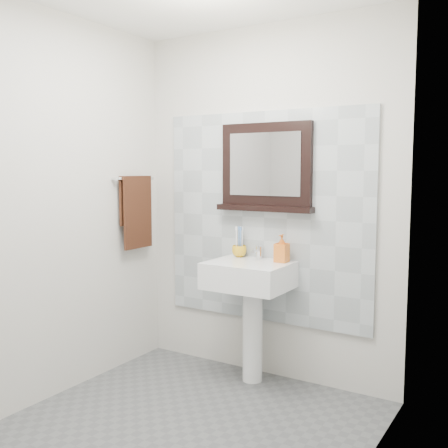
# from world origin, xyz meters

# --- Properties ---
(floor) EXTENTS (2.00, 2.20, 0.01)m
(floor) POSITION_xyz_m (0.00, 0.00, 0.00)
(floor) COLOR #545658
(floor) RESTS_ON ground
(back_wall) EXTENTS (2.00, 0.01, 2.50)m
(back_wall) POSITION_xyz_m (0.00, 1.10, 1.25)
(back_wall) COLOR beige
(back_wall) RESTS_ON ground
(left_wall) EXTENTS (0.01, 2.20, 2.50)m
(left_wall) POSITION_xyz_m (-1.00, 0.00, 1.25)
(left_wall) COLOR beige
(left_wall) RESTS_ON ground
(right_wall) EXTENTS (0.01, 2.20, 2.50)m
(right_wall) POSITION_xyz_m (1.00, 0.00, 1.25)
(right_wall) COLOR beige
(right_wall) RESTS_ON ground
(splashback) EXTENTS (1.60, 0.02, 1.50)m
(splashback) POSITION_xyz_m (0.00, 1.09, 1.15)
(splashback) COLOR #A7B0B4
(splashback) RESTS_ON back_wall
(pedestal_sink) EXTENTS (0.55, 0.44, 0.96)m
(pedestal_sink) POSITION_xyz_m (-0.00, 0.87, 0.68)
(pedestal_sink) COLOR white
(pedestal_sink) RESTS_ON ground
(toothbrush_cup) EXTENTS (0.13, 0.13, 0.08)m
(toothbrush_cup) POSITION_xyz_m (-0.17, 1.02, 0.90)
(toothbrush_cup) COLOR gold
(toothbrush_cup) RESTS_ON pedestal_sink
(toothbrushes) EXTENTS (0.05, 0.04, 0.21)m
(toothbrushes) POSITION_xyz_m (-0.17, 1.02, 0.98)
(toothbrushes) COLOR white
(toothbrushes) RESTS_ON toothbrush_cup
(soap_dispenser) EXTENTS (0.09, 0.09, 0.19)m
(soap_dispenser) POSITION_xyz_m (0.19, 0.98, 0.96)
(soap_dispenser) COLOR #D74519
(soap_dispenser) RESTS_ON pedestal_sink
(framed_mirror) EXTENTS (0.73, 0.11, 0.62)m
(framed_mirror) POSITION_xyz_m (0.02, 1.06, 1.49)
(framed_mirror) COLOR black
(framed_mirror) RESTS_ON back_wall
(towel_bar) EXTENTS (0.07, 0.40, 0.03)m
(towel_bar) POSITION_xyz_m (-0.95, 0.79, 1.42)
(towel_bar) COLOR silver
(towel_bar) RESTS_ON left_wall
(hand_towel) EXTENTS (0.06, 0.30, 0.55)m
(hand_towel) POSITION_xyz_m (-0.94, 0.79, 1.21)
(hand_towel) COLOR #32180E
(hand_towel) RESTS_ON towel_bar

